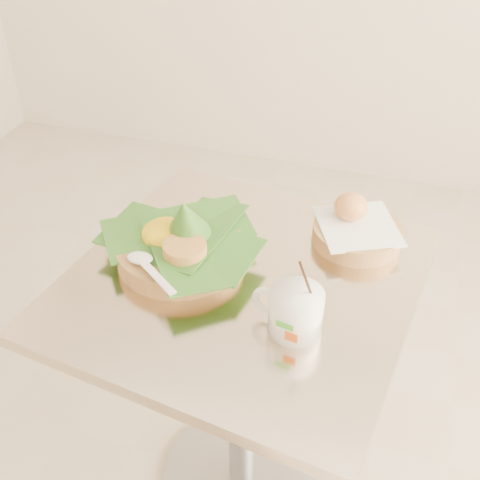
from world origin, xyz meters
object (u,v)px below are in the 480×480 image
(rice_basket, at_px, (179,242))
(bread_basket, at_px, (356,229))
(cafe_table, at_px, (242,350))
(coffee_mug, at_px, (294,310))

(rice_basket, xyz_separation_m, bread_basket, (0.35, 0.19, -0.02))
(rice_basket, height_order, bread_basket, rice_basket)
(cafe_table, relative_size, coffee_mug, 4.44)
(cafe_table, height_order, rice_basket, rice_basket)
(coffee_mug, bearing_deg, rice_basket, 155.42)
(bread_basket, bearing_deg, cafe_table, -134.80)
(bread_basket, height_order, coffee_mug, coffee_mug)
(cafe_table, height_order, bread_basket, bread_basket)
(cafe_table, xyz_separation_m, coffee_mug, (0.14, -0.11, 0.27))
(bread_basket, bearing_deg, rice_basket, -152.21)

